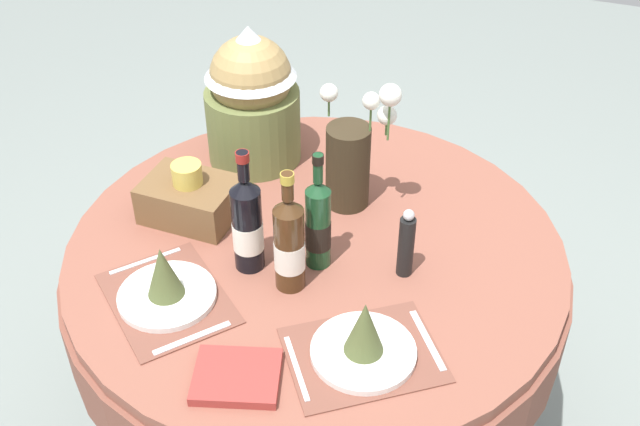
# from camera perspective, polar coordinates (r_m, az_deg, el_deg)

# --- Properties ---
(ground) EXTENTS (8.00, 8.00, 0.00)m
(ground) POSITION_cam_1_polar(r_m,az_deg,el_deg) (2.62, -0.27, -15.45)
(ground) COLOR gray
(dining_table) EXTENTS (1.35, 1.35, 0.78)m
(dining_table) POSITION_cam_1_polar(r_m,az_deg,el_deg) (2.15, -0.32, -5.27)
(dining_table) COLOR brown
(dining_table) RESTS_ON ground
(place_setting_left) EXTENTS (0.43, 0.41, 0.16)m
(place_setting_left) POSITION_cam_1_polar(r_m,az_deg,el_deg) (1.90, -11.34, -5.23)
(place_setting_left) COLOR brown
(place_setting_left) RESTS_ON dining_table
(place_setting_right) EXTENTS (0.43, 0.41, 0.16)m
(place_setting_right) POSITION_cam_1_polar(r_m,az_deg,el_deg) (1.74, 3.26, -9.41)
(place_setting_right) COLOR brown
(place_setting_right) RESTS_ON dining_table
(flower_vase) EXTENTS (0.24, 0.13, 0.40)m
(flower_vase) POSITION_cam_1_polar(r_m,az_deg,el_deg) (2.11, 2.30, 4.07)
(flower_vase) COLOR #332819
(flower_vase) RESTS_ON dining_table
(wine_bottle_left) EXTENTS (0.07, 0.07, 0.33)m
(wine_bottle_left) POSITION_cam_1_polar(r_m,az_deg,el_deg) (1.91, -0.14, -0.79)
(wine_bottle_left) COLOR #194223
(wine_bottle_left) RESTS_ON dining_table
(wine_bottle_centre) EXTENTS (0.08, 0.08, 0.34)m
(wine_bottle_centre) POSITION_cam_1_polar(r_m,az_deg,el_deg) (1.85, -2.34, -2.26)
(wine_bottle_centre) COLOR #422814
(wine_bottle_centre) RESTS_ON dining_table
(wine_bottle_rear) EXTENTS (0.08, 0.08, 0.34)m
(wine_bottle_rear) POSITION_cam_1_polar(r_m,az_deg,el_deg) (1.91, -5.39, -0.82)
(wine_bottle_rear) COLOR black
(wine_bottle_rear) RESTS_ON dining_table
(pepper_mill) EXTENTS (0.04, 0.04, 0.20)m
(pepper_mill) POSITION_cam_1_polar(r_m,az_deg,el_deg) (1.92, 6.38, -2.32)
(pepper_mill) COLOR black
(pepper_mill) RESTS_ON dining_table
(book_on_table) EXTENTS (0.23, 0.21, 0.02)m
(book_on_table) POSITION_cam_1_polar(r_m,az_deg,el_deg) (1.72, -6.16, -11.91)
(book_on_table) COLOR #99332D
(book_on_table) RESTS_ON dining_table
(gift_tub_back_left) EXTENTS (0.28, 0.28, 0.43)m
(gift_tub_back_left) POSITION_cam_1_polar(r_m,az_deg,el_deg) (2.28, -5.07, 8.92)
(gift_tub_back_left) COLOR olive
(gift_tub_back_left) RESTS_ON dining_table
(woven_basket_side_left) EXTENTS (0.25, 0.18, 0.17)m
(woven_basket_side_left) POSITION_cam_1_polar(r_m,az_deg,el_deg) (2.14, -9.57, 1.12)
(woven_basket_side_left) COLOR brown
(woven_basket_side_left) RESTS_ON dining_table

